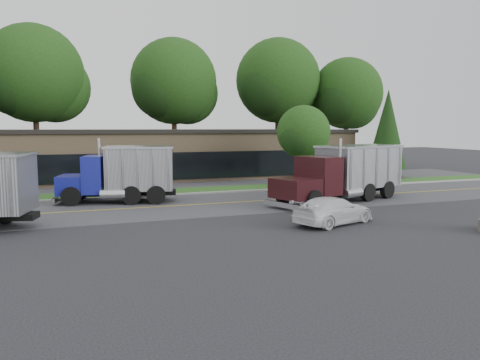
% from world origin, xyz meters
% --- Properties ---
extents(ground, '(140.00, 140.00, 0.00)m').
position_xyz_m(ground, '(0.00, 0.00, 0.00)').
color(ground, '#36363B').
rests_on(ground, ground).
extents(road, '(60.00, 8.00, 0.02)m').
position_xyz_m(road, '(0.00, 9.00, 0.00)').
color(road, '#59595E').
rests_on(road, ground).
extents(center_line, '(60.00, 0.12, 0.01)m').
position_xyz_m(center_line, '(0.00, 9.00, 0.00)').
color(center_line, gold).
rests_on(center_line, ground).
extents(curb, '(60.00, 0.30, 0.12)m').
position_xyz_m(curb, '(0.00, 13.20, 0.00)').
color(curb, '#9E9E99').
rests_on(curb, ground).
extents(grass_verge, '(60.00, 3.40, 0.03)m').
position_xyz_m(grass_verge, '(0.00, 15.00, 0.00)').
color(grass_verge, '#29591E').
rests_on(grass_verge, ground).
extents(far_parking, '(60.00, 7.00, 0.02)m').
position_xyz_m(far_parking, '(0.00, 20.00, 0.00)').
color(far_parking, '#59595E').
rests_on(far_parking, ground).
extents(strip_mall, '(32.00, 12.00, 4.00)m').
position_xyz_m(strip_mall, '(2.00, 26.00, 2.00)').
color(strip_mall, tan).
rests_on(strip_mall, ground).
extents(tree_far_b, '(10.25, 9.65, 14.63)m').
position_xyz_m(tree_far_b, '(-9.84, 34.12, 9.33)').
color(tree_far_b, '#382619').
rests_on(tree_far_b, ground).
extents(tree_far_c, '(9.92, 9.34, 14.16)m').
position_xyz_m(tree_far_c, '(4.15, 34.12, 9.03)').
color(tree_far_c, '#382619').
rests_on(tree_far_c, ground).
extents(tree_far_d, '(10.32, 9.71, 14.72)m').
position_xyz_m(tree_far_d, '(16.16, 33.12, 9.39)').
color(tree_far_d, '#382619').
rests_on(tree_far_d, ground).
extents(tree_far_e, '(8.86, 8.34, 12.64)m').
position_xyz_m(tree_far_e, '(24.14, 31.11, 8.07)').
color(tree_far_e, '#382619').
rests_on(tree_far_e, ground).
extents(evergreen_right, '(3.47, 3.47, 7.89)m').
position_xyz_m(evergreen_right, '(20.00, 18.00, 4.33)').
color(evergreen_right, '#382619').
rests_on(evergreen_right, ground).
extents(tree_verge, '(4.34, 4.09, 6.19)m').
position_xyz_m(tree_verge, '(10.07, 15.05, 3.94)').
color(tree_verge, '#382619').
rests_on(tree_verge, ground).
extents(dump_truck_blue, '(7.11, 3.97, 3.36)m').
position_xyz_m(dump_truck_blue, '(-3.85, 11.46, 1.80)').
color(dump_truck_blue, black).
rests_on(dump_truck_blue, ground).
extents(dump_truck_maroon, '(9.88, 5.45, 3.36)m').
position_xyz_m(dump_truck_maroon, '(9.02, 7.47, 1.81)').
color(dump_truck_maroon, black).
rests_on(dump_truck_maroon, ground).
extents(rally_car, '(4.72, 3.13, 1.27)m').
position_xyz_m(rally_car, '(4.62, 1.58, 0.64)').
color(rally_car, silver).
rests_on(rally_car, ground).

